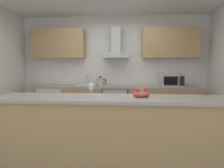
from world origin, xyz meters
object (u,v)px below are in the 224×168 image
microwave (172,80)px  wine_glass (91,87)px  oven (116,104)px  fruit_bowl (141,93)px  kettle (100,82)px  refrigerator (53,105)px  sink (86,84)px  range_hood (116,48)px

microwave → wine_glass: bearing=-126.3°
oven → fruit_bowl: fruit_bowl is taller
oven → fruit_bowl: size_ratio=3.64×
microwave → kettle: microwave is taller
refrigerator → kettle: (1.17, -0.03, 0.58)m
refrigerator → microwave: (2.82, -0.03, 0.62)m
sink → range_hood: (0.71, 0.12, 0.86)m
range_hood → wine_glass: size_ratio=4.05×
microwave → wine_glass: size_ratio=2.81×
refrigerator → sink: 0.96m
microwave → range_hood: range_hood is taller
oven → sink: size_ratio=1.60×
sink → wine_glass: same height
sink → microwave: bearing=-1.1°
sink → wine_glass: size_ratio=2.81×
refrigerator → fruit_bowl: 2.93m
kettle → fruit_bowl: kettle is taller
microwave → sink: size_ratio=1.00×
refrigerator → sink: size_ratio=1.70×
refrigerator → fruit_bowl: (2.00, -2.06, 0.61)m
kettle → microwave: bearing=0.2°
wine_glass → fruit_bowl: (0.67, -0.00, -0.08)m
microwave → kettle: (-1.65, -0.01, -0.04)m
microwave → kettle: 1.65m
kettle → wine_glass: 2.04m
microwave → wine_glass: microwave is taller
oven → range_hood: range_hood is taller
sink → range_hood: size_ratio=0.69×
refrigerator → wine_glass: bearing=-57.2°
kettle → range_hood: bearing=24.4°
oven → sink: (-0.71, 0.01, 0.47)m
wine_glass → refrigerator: bearing=122.8°
microwave → range_hood: size_ratio=0.69×
kettle → refrigerator: bearing=178.5°
microwave → fruit_bowl: bearing=-112.1°
sink → oven: bearing=-0.9°
range_hood → fruit_bowl: (0.47, -2.19, -0.76)m
oven → microwave: (1.29, -0.03, 0.59)m
microwave → sink: microwave is taller
oven → refrigerator: size_ratio=0.94×
range_hood → fruit_bowl: range_hood is taller
oven → kettle: bearing=-174.6°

